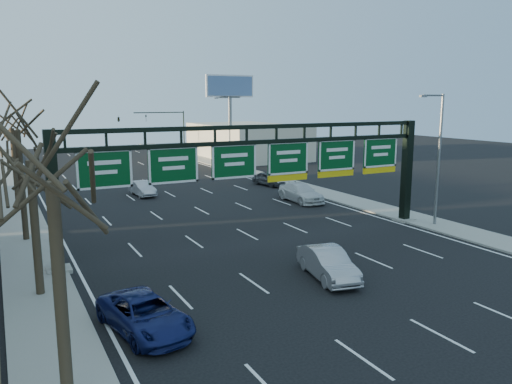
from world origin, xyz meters
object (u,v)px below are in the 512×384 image
car_blue_suv (145,314)px  sign_gantry (264,167)px  car_silver_sedan (328,263)px  car_white_wagon (301,193)px

car_blue_suv → sign_gantry: bearing=30.8°
car_silver_sedan → car_white_wagon: (9.05, 16.50, 0.02)m
car_white_wagon → sign_gantry: bearing=-131.8°
car_silver_sedan → car_white_wagon: bearing=72.4°
car_silver_sedan → car_white_wagon: 18.82m
car_blue_suv → car_silver_sedan: 9.59m
sign_gantry → car_silver_sedan: (-0.29, -7.07, -3.89)m
sign_gantry → car_blue_suv: sign_gantry is taller
sign_gantry → car_silver_sedan: size_ratio=5.47×
car_blue_suv → car_silver_sedan: bearing=-1.5°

